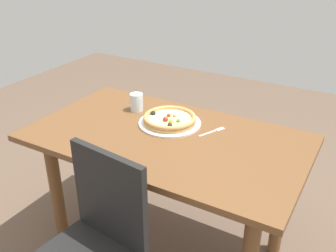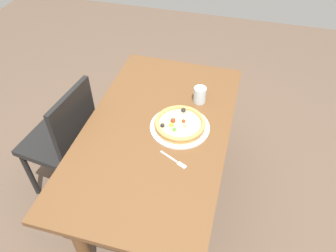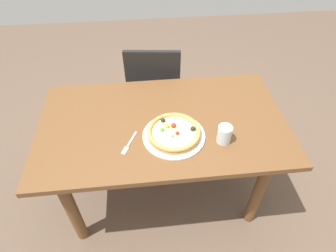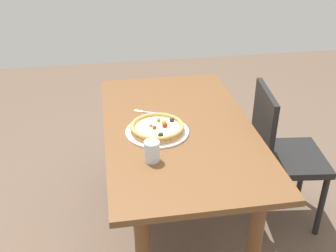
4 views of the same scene
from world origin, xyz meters
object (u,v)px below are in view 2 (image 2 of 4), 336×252
Objects in this scene: chair_near at (65,139)px; drinking_glass at (200,95)px; pizza at (180,124)px; plate at (180,127)px; dining_table at (157,144)px; fork at (175,161)px.

drinking_glass is at bearing -61.98° from chair_near.
plate is at bearing 79.72° from pizza.
pizza is (-0.05, 0.12, 0.15)m from dining_table.
chair_near is 0.90m from drinking_glass.
fork is at bearing 8.35° from pizza.
chair_near reaches higher than fork.
pizza is 1.82× the size of fork.
fork is at bearing -96.64° from chair_near.
plate is at bearing 123.85° from fork.
pizza is 2.82× the size of drinking_glass.
dining_table is 1.57× the size of chair_near.
chair_near is 0.78m from plate.
plate is 1.18× the size of pizza.
pizza is at bearing -13.58° from drinking_glass.
chair_near is at bearing -89.27° from dining_table.
chair_near is 0.83m from fork.
dining_table is 8.92× the size of fork.
drinking_glass is at bearing 166.42° from pizza.
drinking_glass is (-0.25, 0.06, 0.02)m from pizza.
dining_table is 0.18m from plate.
fork is (0.24, 0.04, -0.03)m from pizza.
fork reaches higher than dining_table.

